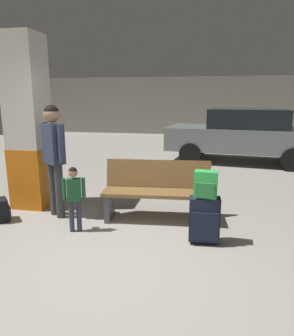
{
  "coord_description": "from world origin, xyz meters",
  "views": [
    {
      "loc": [
        1.0,
        -2.9,
        1.82
      ],
      "look_at": [
        0.19,
        1.3,
        0.85
      ],
      "focal_mm": 33.45,
      "sensor_mm": 36.0,
      "label": 1
    }
  ],
  "objects_px": {
    "bench": "(157,191)",
    "parked_car_near": "(243,134)",
    "adult": "(54,149)",
    "suitcase": "(204,219)",
    "backpack_bright": "(206,185)",
    "child": "(74,192)",
    "backpack_dark_floor": "(2,210)",
    "structural_pillar": "(28,124)"
  },
  "relations": [
    {
      "from": "adult",
      "to": "backpack_dark_floor",
      "type": "xyz_separation_m",
      "value": [
        -0.72,
        -0.34,
        -0.89
      ]
    },
    {
      "from": "bench",
      "to": "suitcase",
      "type": "height_order",
      "value": "bench"
    },
    {
      "from": "bench",
      "to": "backpack_dark_floor",
      "type": "height_order",
      "value": "bench"
    },
    {
      "from": "child",
      "to": "parked_car_near",
      "type": "height_order",
      "value": "parked_car_near"
    },
    {
      "from": "bench",
      "to": "child",
      "type": "height_order",
      "value": "child"
    },
    {
      "from": "bench",
      "to": "backpack_dark_floor",
      "type": "relative_size",
      "value": 4.82
    },
    {
      "from": "adult",
      "to": "bench",
      "type": "bearing_deg",
      "value": 5.74
    },
    {
      "from": "bench",
      "to": "backpack_bright",
      "type": "distance_m",
      "value": 1.04
    },
    {
      "from": "child",
      "to": "adult",
      "type": "xyz_separation_m",
      "value": [
        -0.52,
        0.5,
        0.5
      ]
    },
    {
      "from": "structural_pillar",
      "to": "backpack_bright",
      "type": "height_order",
      "value": "structural_pillar"
    },
    {
      "from": "backpack_bright",
      "to": "structural_pillar",
      "type": "bearing_deg",
      "value": 162.36
    },
    {
      "from": "bench",
      "to": "parked_car_near",
      "type": "bearing_deg",
      "value": 70.26
    },
    {
      "from": "backpack_bright",
      "to": "adult",
      "type": "distance_m",
      "value": 2.35
    },
    {
      "from": "backpack_bright",
      "to": "parked_car_near",
      "type": "bearing_deg",
      "value": 79.69
    },
    {
      "from": "suitcase",
      "to": "parked_car_near",
      "type": "height_order",
      "value": "parked_car_near"
    },
    {
      "from": "structural_pillar",
      "to": "bench",
      "type": "bearing_deg",
      "value": -6.09
    },
    {
      "from": "suitcase",
      "to": "parked_car_near",
      "type": "xyz_separation_m",
      "value": [
        0.98,
        5.41,
        0.48
      ]
    },
    {
      "from": "adult",
      "to": "parked_car_near",
      "type": "distance_m",
      "value": 5.87
    },
    {
      "from": "bench",
      "to": "suitcase",
      "type": "xyz_separation_m",
      "value": [
        0.71,
        -0.69,
        -0.12
      ]
    },
    {
      "from": "suitcase",
      "to": "adult",
      "type": "height_order",
      "value": "adult"
    },
    {
      "from": "backpack_bright",
      "to": "adult",
      "type": "height_order",
      "value": "adult"
    },
    {
      "from": "child",
      "to": "parked_car_near",
      "type": "bearing_deg",
      "value": 63.08
    },
    {
      "from": "suitcase",
      "to": "backpack_bright",
      "type": "xyz_separation_m",
      "value": [
        -0.0,
        -0.0,
        0.45
      ]
    },
    {
      "from": "suitcase",
      "to": "parked_car_near",
      "type": "relative_size",
      "value": 0.14
    },
    {
      "from": "suitcase",
      "to": "backpack_bright",
      "type": "bearing_deg",
      "value": -154.65
    },
    {
      "from": "suitcase",
      "to": "adult",
      "type": "bearing_deg",
      "value": 166.85
    },
    {
      "from": "bench",
      "to": "parked_car_near",
      "type": "xyz_separation_m",
      "value": [
        1.7,
        4.73,
        0.36
      ]
    },
    {
      "from": "parked_car_near",
      "to": "bench",
      "type": "bearing_deg",
      "value": -109.74
    },
    {
      "from": "structural_pillar",
      "to": "adult",
      "type": "height_order",
      "value": "structural_pillar"
    },
    {
      "from": "bench",
      "to": "suitcase",
      "type": "distance_m",
      "value": 1.0
    },
    {
      "from": "suitcase",
      "to": "child",
      "type": "xyz_separation_m",
      "value": [
        -1.75,
        0.03,
        0.24
      ]
    },
    {
      "from": "backpack_dark_floor",
      "to": "parked_car_near",
      "type": "xyz_separation_m",
      "value": [
        3.97,
        5.23,
        0.64
      ]
    },
    {
      "from": "child",
      "to": "parked_car_near",
      "type": "distance_m",
      "value": 6.04
    },
    {
      "from": "bench",
      "to": "backpack_bright",
      "type": "bearing_deg",
      "value": -43.99
    },
    {
      "from": "adult",
      "to": "backpack_dark_floor",
      "type": "relative_size",
      "value": 5.04
    },
    {
      "from": "adult",
      "to": "backpack_dark_floor",
      "type": "height_order",
      "value": "adult"
    },
    {
      "from": "bench",
      "to": "parked_car_near",
      "type": "height_order",
      "value": "parked_car_near"
    },
    {
      "from": "backpack_dark_floor",
      "to": "backpack_bright",
      "type": "bearing_deg",
      "value": -3.56
    },
    {
      "from": "backpack_bright",
      "to": "parked_car_near",
      "type": "distance_m",
      "value": 5.5
    },
    {
      "from": "backpack_bright",
      "to": "adult",
      "type": "bearing_deg",
      "value": 166.84
    },
    {
      "from": "suitcase",
      "to": "adult",
      "type": "distance_m",
      "value": 2.44
    },
    {
      "from": "bench",
      "to": "backpack_bright",
      "type": "relative_size",
      "value": 4.82
    }
  ]
}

